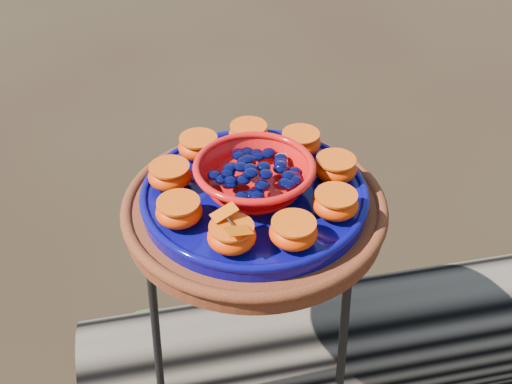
# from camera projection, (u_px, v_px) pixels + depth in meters

# --- Properties ---
(plant_stand) EXTENTS (0.44, 0.44, 0.70)m
(plant_stand) POSITION_uv_depth(u_px,v_px,m) (255.00, 345.00, 1.36)
(plant_stand) COLOR black
(plant_stand) RESTS_ON ground
(terracotta_saucer) EXTENTS (0.46, 0.46, 0.04)m
(terracotta_saucer) POSITION_uv_depth(u_px,v_px,m) (254.00, 210.00, 1.13)
(terracotta_saucer) COLOR #451109
(terracotta_saucer) RESTS_ON plant_stand
(cobalt_plate) EXTENTS (0.39, 0.39, 0.03)m
(cobalt_plate) POSITION_uv_depth(u_px,v_px,m) (254.00, 197.00, 1.11)
(cobalt_plate) COLOR #080246
(cobalt_plate) RESTS_ON terracotta_saucer
(red_bowl) EXTENTS (0.20, 0.20, 0.05)m
(red_bowl) POSITION_uv_depth(u_px,v_px,m) (254.00, 178.00, 1.09)
(red_bowl) COLOR red
(red_bowl) RESTS_ON cobalt_plate
(glass_gems) EXTENTS (0.15, 0.15, 0.03)m
(glass_gems) POSITION_uv_depth(u_px,v_px,m) (254.00, 159.00, 1.06)
(glass_gems) COLOR black
(glass_gems) RESTS_ON red_bowl
(orange_half_0) EXTENTS (0.08, 0.08, 0.04)m
(orange_half_0) POSITION_uv_depth(u_px,v_px,m) (232.00, 236.00, 0.98)
(orange_half_0) COLOR red
(orange_half_0) RESTS_ON cobalt_plate
(orange_half_1) EXTENTS (0.08, 0.08, 0.04)m
(orange_half_1) POSITION_uv_depth(u_px,v_px,m) (293.00, 232.00, 0.99)
(orange_half_1) COLOR red
(orange_half_1) RESTS_ON cobalt_plate
(orange_half_2) EXTENTS (0.08, 0.08, 0.04)m
(orange_half_2) POSITION_uv_depth(u_px,v_px,m) (335.00, 204.00, 1.04)
(orange_half_2) COLOR red
(orange_half_2) RESTS_ON cobalt_plate
(orange_half_3) EXTENTS (0.08, 0.08, 0.04)m
(orange_half_3) POSITION_uv_depth(u_px,v_px,m) (335.00, 169.00, 1.12)
(orange_half_3) COLOR red
(orange_half_3) RESTS_ON cobalt_plate
(orange_half_4) EXTENTS (0.08, 0.08, 0.04)m
(orange_half_4) POSITION_uv_depth(u_px,v_px,m) (300.00, 143.00, 1.19)
(orange_half_4) COLOR red
(orange_half_4) RESTS_ON cobalt_plate
(orange_half_5) EXTENTS (0.08, 0.08, 0.04)m
(orange_half_5) POSITION_uv_depth(u_px,v_px,m) (249.00, 135.00, 1.21)
(orange_half_5) COLOR red
(orange_half_5) RESTS_ON cobalt_plate
(orange_half_6) EXTENTS (0.08, 0.08, 0.04)m
(orange_half_6) POSITION_uv_depth(u_px,v_px,m) (199.00, 147.00, 1.18)
(orange_half_6) COLOR red
(orange_half_6) RESTS_ON cobalt_plate
(orange_half_7) EXTENTS (0.08, 0.08, 0.04)m
(orange_half_7) POSITION_uv_depth(u_px,v_px,m) (170.00, 176.00, 1.10)
(orange_half_7) COLOR red
(orange_half_7) RESTS_ON cobalt_plate
(orange_half_8) EXTENTS (0.08, 0.08, 0.04)m
(orange_half_8) POSITION_uv_depth(u_px,v_px,m) (179.00, 212.00, 1.03)
(orange_half_8) COLOR red
(orange_half_8) RESTS_ON cobalt_plate
(butterfly) EXTENTS (0.10, 0.10, 0.02)m
(butterfly) POSITION_uv_depth(u_px,v_px,m) (231.00, 222.00, 0.96)
(butterfly) COLOR #D34A03
(butterfly) RESTS_ON orange_half_0
(driftwood_log) EXTENTS (1.75, 0.98, 0.32)m
(driftwood_log) POSITION_uv_depth(u_px,v_px,m) (427.00, 331.00, 1.63)
(driftwood_log) COLOR black
(driftwood_log) RESTS_ON ground
(foliage_left) EXTENTS (0.28, 0.28, 0.14)m
(foliage_left) POSITION_uv_depth(u_px,v_px,m) (152.00, 351.00, 1.69)
(foliage_left) COLOR #204A13
(foliage_left) RESTS_ON ground
(foliage_back) EXTENTS (0.30, 0.30, 0.15)m
(foliage_back) POSITION_uv_depth(u_px,v_px,m) (255.00, 254.00, 1.98)
(foliage_back) COLOR #204A13
(foliage_back) RESTS_ON ground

